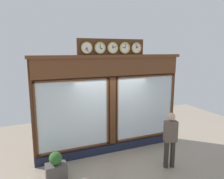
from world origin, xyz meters
name	(u,v)px	position (x,y,z in m)	size (l,w,h in m)	color
shop_facade	(111,103)	(0.00, -0.12, 1.69)	(5.16, 0.42, 3.81)	#4C2B16
pedestrian	(170,138)	(-1.20, 1.56, 0.93)	(0.40, 0.29, 1.69)	#312A24
planter_box	(56,171)	(2.00, 0.85, 0.21)	(0.56, 0.36, 0.42)	#4C4742
planter_shrub	(56,158)	(2.00, 0.85, 0.60)	(0.35, 0.35, 0.35)	#285623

